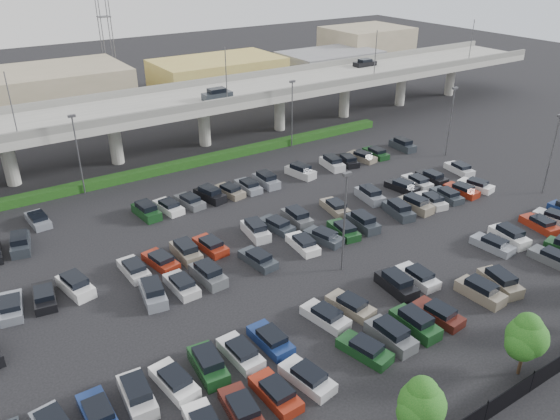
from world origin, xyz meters
name	(u,v)px	position (x,y,z in m)	size (l,w,h in m)	color
ground	(295,236)	(0.00, 0.00, 0.00)	(280.00, 280.00, 0.00)	black
overpass	(170,107)	(-0.25, 32.01, 6.97)	(150.00, 13.00, 15.80)	#97978F
hedge	(196,162)	(0.00, 25.00, 0.55)	(66.00, 1.60, 1.10)	#153810
fence	(522,389)	(-0.05, -28.00, 0.90)	(70.00, 0.10, 2.00)	black
tree_row	(518,344)	(0.70, -26.53, 3.52)	(65.07, 3.66, 5.94)	#332316
parked_cars	(310,249)	(-0.86, -3.86, 0.63)	(63.00, 41.66, 1.67)	black
light_poles	(252,186)	(-4.13, 2.00, 6.24)	(66.90, 48.38, 10.30)	#4D4D52
distant_buildings	(171,79)	(12.38, 61.81, 3.74)	(138.00, 24.00, 9.00)	slate
comm_tower	(103,13)	(4.00, 74.00, 15.61)	(2.40, 2.40, 30.00)	#4D4D52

